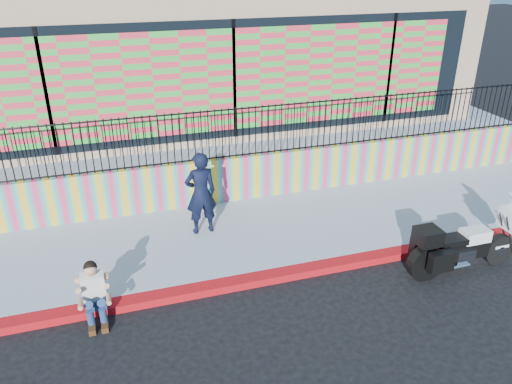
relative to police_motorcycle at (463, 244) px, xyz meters
name	(u,v)px	position (x,y,z in m)	size (l,w,h in m)	color
ground	(293,276)	(-3.13, 0.80, -0.61)	(90.00, 90.00, 0.00)	black
red_curb	(293,273)	(-3.13, 0.80, -0.53)	(16.00, 0.30, 0.15)	#B00C16
sidewalk	(266,231)	(-3.13, 2.45, -0.53)	(16.00, 3.00, 0.15)	#959BB3
mural_wall	(245,177)	(-3.13, 4.05, 0.09)	(16.00, 0.20, 1.10)	#E23B6D
metal_fence	(245,132)	(-3.13, 4.05, 1.24)	(15.80, 0.04, 1.20)	black
elevated_platform	(202,119)	(-3.13, 9.15, 0.02)	(16.00, 10.00, 1.25)	#959BB3
storefront_building	(200,38)	(-3.13, 8.94, 2.64)	(14.00, 8.06, 4.00)	tan
police_motorcycle	(463,244)	(0.00, 0.00, 0.00)	(2.32, 0.77, 1.45)	black
police_officer	(201,193)	(-4.48, 2.75, 0.46)	(0.66, 0.44, 1.82)	black
seated_man	(95,299)	(-6.73, 0.59, -0.16)	(0.54, 0.71, 1.06)	navy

